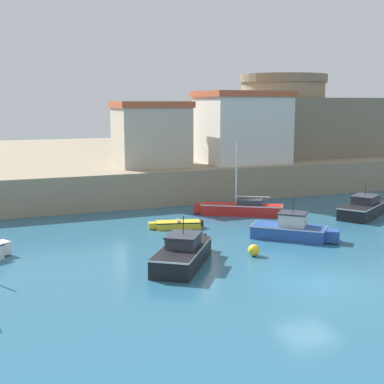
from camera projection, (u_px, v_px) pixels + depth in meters
The scene contains 11 objects.
ground_plane at pixel (308, 281), 23.30m from camera, with size 200.00×200.00×0.00m, color #28607F.
quay_seawall at pixel (108, 162), 58.07m from camera, with size 120.00×40.00×2.63m, color gray.
dinghy_yellow_0 at pixel (177, 224), 33.18m from camera, with size 3.40×1.67×0.51m.
motorboat_black_1 at pixel (183, 253), 25.66m from camera, with size 4.47×5.46×2.39m.
motorboat_black_3 at pixel (364, 208), 36.84m from camera, with size 5.84×4.46×2.31m.
motorboat_blue_5 at pixel (292, 229), 30.50m from camera, with size 4.49×4.26×2.45m.
sailboat_red_6 at pixel (241, 208), 37.01m from camera, with size 5.73×4.10×5.07m.
mooring_buoy at pixel (254, 250), 27.13m from camera, with size 0.61×0.61×0.61m, color yellow.
fortress at pixel (282, 122), 54.62m from camera, with size 15.25×15.25×7.85m.
harbor_shed_near_wharf at pixel (242, 127), 45.64m from camera, with size 7.11×6.20×6.03m.
harbor_shed_mid_row at pixel (151, 134), 43.09m from camera, with size 5.89×4.62×5.17m.
Camera 1 is at (-13.03, -18.84, 7.71)m, focal length 50.00 mm.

